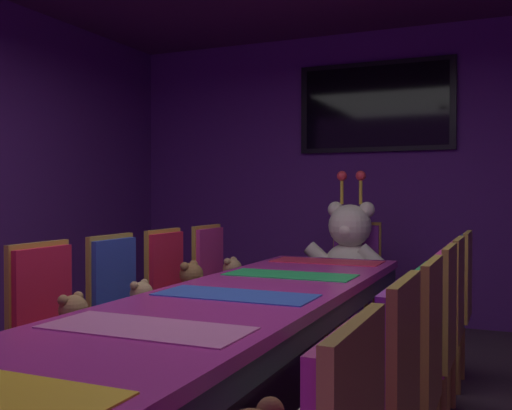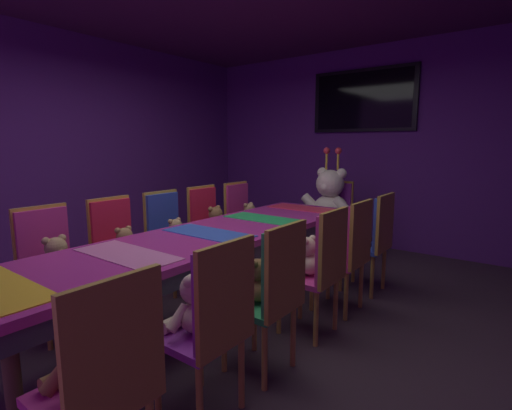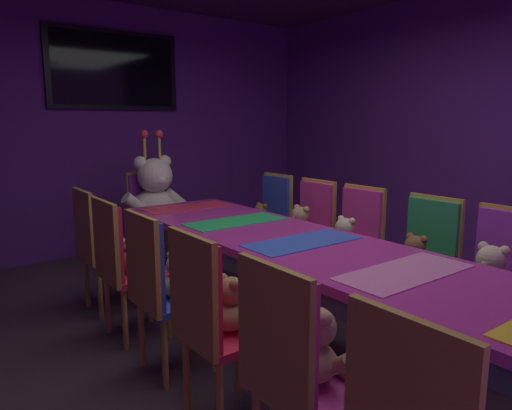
# 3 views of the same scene
# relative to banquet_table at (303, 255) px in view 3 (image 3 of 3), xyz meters

# --- Properties ---
(ground_plane) EXTENTS (7.90, 7.90, 0.00)m
(ground_plane) POSITION_rel_banquet_table_xyz_m (0.00, -0.00, -0.66)
(ground_plane) COLOR #3F2D38
(wall_back) EXTENTS (5.20, 0.12, 2.80)m
(wall_back) POSITION_rel_banquet_table_xyz_m (0.00, 3.20, 0.74)
(wall_back) COLOR #59267F
(wall_back) RESTS_ON ground_plane
(wall_right) EXTENTS (0.12, 6.40, 2.80)m
(wall_right) POSITION_rel_banquet_table_xyz_m (2.60, -0.00, 0.74)
(wall_right) COLOR #59267F
(wall_right) RESTS_ON ground_plane
(banquet_table) EXTENTS (0.90, 3.56, 0.75)m
(banquet_table) POSITION_rel_banquet_table_xyz_m (0.00, 0.00, 0.00)
(banquet_table) COLOR #B22D8C
(banquet_table) RESTS_ON ground_plane
(chair_left_1) EXTENTS (0.42, 0.41, 0.98)m
(chair_left_1) POSITION_rel_banquet_table_xyz_m (-0.87, -0.87, -0.06)
(chair_left_1) COLOR #CC338C
(chair_left_1) RESTS_ON ground_plane
(teddy_left_1) EXTENTS (0.26, 0.34, 0.32)m
(teddy_left_1) POSITION_rel_banquet_table_xyz_m (-0.72, -0.87, -0.06)
(teddy_left_1) COLOR tan
(teddy_left_1) RESTS_ON chair_left_1
(chair_left_2) EXTENTS (0.42, 0.41, 0.98)m
(chair_left_2) POSITION_rel_banquet_table_xyz_m (-0.87, -0.28, -0.06)
(chair_left_2) COLOR red
(chair_left_2) RESTS_ON ground_plane
(teddy_left_2) EXTENTS (0.23, 0.30, 0.29)m
(teddy_left_2) POSITION_rel_banquet_table_xyz_m (-0.73, -0.28, -0.08)
(teddy_left_2) COLOR #9E7247
(teddy_left_2) RESTS_ON chair_left_2
(chair_left_3) EXTENTS (0.42, 0.41, 0.98)m
(chair_left_3) POSITION_rel_banquet_table_xyz_m (-0.87, 0.29, -0.06)
(chair_left_3) COLOR #2D47B2
(chair_left_3) RESTS_ON ground_plane
(teddy_left_3) EXTENTS (0.22, 0.29, 0.27)m
(teddy_left_3) POSITION_rel_banquet_table_xyz_m (-0.73, 0.29, -0.08)
(teddy_left_3) COLOR tan
(teddy_left_3) RESTS_ON chair_left_3
(chair_left_4) EXTENTS (0.42, 0.41, 0.98)m
(chair_left_4) POSITION_rel_banquet_table_xyz_m (-0.88, 0.87, -0.06)
(chair_left_4) COLOR red
(chair_left_4) RESTS_ON ground_plane
(teddy_left_4) EXTENTS (0.26, 0.34, 0.32)m
(teddy_left_4) POSITION_rel_banquet_table_xyz_m (-0.73, 0.87, -0.06)
(teddy_left_4) COLOR olive
(teddy_left_4) RESTS_ON chair_left_4
(chair_left_5) EXTENTS (0.42, 0.41, 0.98)m
(chair_left_5) POSITION_rel_banquet_table_xyz_m (-0.85, 1.44, -0.06)
(chair_left_5) COLOR #CC338C
(chair_left_5) RESTS_ON ground_plane
(teddy_left_5) EXTENTS (0.24, 0.31, 0.29)m
(teddy_left_5) POSITION_rel_banquet_table_xyz_m (-0.70, 1.44, -0.08)
(teddy_left_5) COLOR tan
(teddy_left_5) RESTS_ON chair_left_5
(chair_right_1) EXTENTS (0.42, 0.41, 0.98)m
(chair_right_1) POSITION_rel_banquet_table_xyz_m (0.85, -0.84, -0.06)
(chair_right_1) COLOR purple
(chair_right_1) RESTS_ON ground_plane
(teddy_right_1) EXTENTS (0.27, 0.35, 0.33)m
(teddy_right_1) POSITION_rel_banquet_table_xyz_m (0.71, -0.84, -0.06)
(teddy_right_1) COLOR beige
(teddy_right_1) RESTS_ON chair_right_1
(chair_right_2) EXTENTS (0.42, 0.41, 0.98)m
(chair_right_2) POSITION_rel_banquet_table_xyz_m (0.87, -0.32, -0.06)
(chair_right_2) COLOR #268C4C
(chair_right_2) RESTS_ON ground_plane
(teddy_right_2) EXTENTS (0.23, 0.30, 0.29)m
(teddy_right_2) POSITION_rel_banquet_table_xyz_m (0.72, -0.32, -0.08)
(teddy_right_2) COLOR brown
(teddy_right_2) RESTS_ON chair_right_2
(chair_right_3) EXTENTS (0.42, 0.41, 0.98)m
(chair_right_3) POSITION_rel_banquet_table_xyz_m (0.87, 0.32, -0.06)
(chair_right_3) COLOR #CC338C
(chair_right_3) RESTS_ON ground_plane
(teddy_right_3) EXTENTS (0.25, 0.32, 0.30)m
(teddy_right_3) POSITION_rel_banquet_table_xyz_m (0.72, 0.32, -0.07)
(teddy_right_3) COLOR beige
(teddy_right_3) RESTS_ON chair_right_3
(chair_right_4) EXTENTS (0.42, 0.41, 0.98)m
(chair_right_4) POSITION_rel_banquet_table_xyz_m (0.87, 0.83, -0.06)
(chair_right_4) COLOR #CC338C
(chair_right_4) RESTS_ON ground_plane
(teddy_right_4) EXTENTS (0.26, 0.34, 0.32)m
(teddy_right_4) POSITION_rel_banquet_table_xyz_m (0.72, 0.83, -0.06)
(teddy_right_4) COLOR tan
(teddy_right_4) RESTS_ON chair_right_4
(chair_right_5) EXTENTS (0.42, 0.41, 0.98)m
(chair_right_5) POSITION_rel_banquet_table_xyz_m (0.87, 1.41, -0.06)
(chair_right_5) COLOR #2D47B2
(chair_right_5) RESTS_ON ground_plane
(teddy_right_5) EXTENTS (0.21, 0.27, 0.26)m
(teddy_right_5) POSITION_rel_banquet_table_xyz_m (0.73, 1.41, -0.09)
(teddy_right_5) COLOR brown
(teddy_right_5) RESTS_ON chair_right_5
(throne_chair) EXTENTS (0.41, 0.42, 0.98)m
(throne_chair) POSITION_rel_banquet_table_xyz_m (0.00, 2.33, -0.06)
(throne_chair) COLOR purple
(throne_chair) RESTS_ON ground_plane
(king_teddy_bear) EXTENTS (0.74, 0.57, 0.95)m
(king_teddy_bear) POSITION_rel_banquet_table_xyz_m (0.00, 2.15, 0.10)
(king_teddy_bear) COLOR silver
(king_teddy_bear) RESTS_ON throne_chair
(wall_tv) EXTENTS (1.47, 0.06, 0.85)m
(wall_tv) POSITION_rel_banquet_table_xyz_m (0.00, 3.11, 1.39)
(wall_tv) COLOR black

